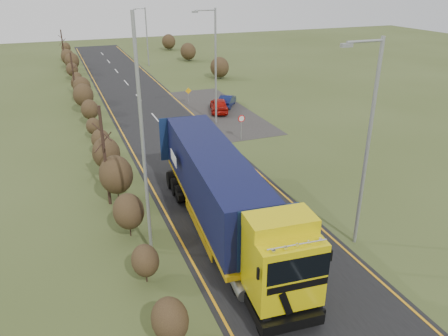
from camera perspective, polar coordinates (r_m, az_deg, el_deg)
name	(u,v)px	position (r m, az deg, el deg)	size (l,w,h in m)	color
ground	(236,215)	(25.08, 1.58, -6.14)	(160.00, 160.00, 0.00)	#3B471E
road	(185,154)	(33.59, -5.07, 1.86)	(8.00, 120.00, 0.02)	black
layby	(218,111)	(44.51, -0.75, 7.51)	(6.00, 18.00, 0.02)	#292624
lane_markings	(186,155)	(33.30, -4.92, 1.71)	(7.52, 116.00, 0.01)	orange
hedgerow	(107,155)	(30.03, -15.02, 1.68)	(2.24, 102.04, 6.05)	#302115
lorry	(222,193)	(22.09, -0.25, -3.22)	(3.68, 15.87, 4.37)	black
car_red_hatchback	(219,105)	(43.91, -0.66, 8.22)	(1.66, 4.11, 1.40)	#A10E08
car_blue_sedan	(227,101)	(45.87, 0.39, 8.78)	(1.28, 3.66, 1.21)	#0A123A
streetlight_near	(366,138)	(21.19, 18.10, 3.71)	(2.16, 0.20, 10.21)	gray
streetlight_mid	(214,62)	(39.30, -1.30, 13.65)	(2.13, 0.20, 10.06)	gray
streetlight_far	(146,34)	(68.14, -10.13, 16.79)	(1.78, 0.18, 8.33)	gray
left_pole	(143,145)	(19.70, -10.54, 2.99)	(0.16, 0.16, 11.31)	gray
speed_sign	(241,123)	(35.92, 2.28, 5.91)	(0.59, 0.10, 2.15)	gray
warning_board	(188,94)	(46.89, -4.67, 9.59)	(0.66, 0.11, 1.74)	gray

